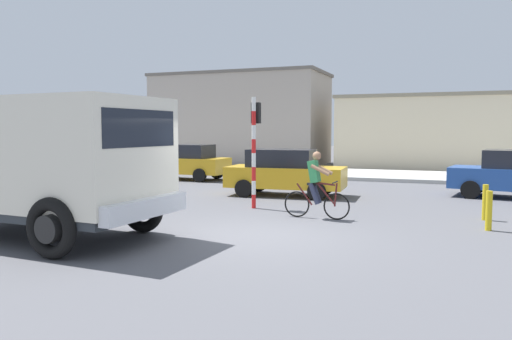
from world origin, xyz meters
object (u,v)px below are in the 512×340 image
(car_white_mid, at_px, (185,162))
(bollard_far, at_px, (485,202))
(bollard_near, at_px, (489,211))
(cyclist, at_px, (316,185))
(traffic_light_pole, at_px, (255,137))
(truck_foreground, at_px, (41,159))
(car_far_side, at_px, (285,172))

(car_white_mid, relative_size, bollard_far, 4.46)
(bollard_near, relative_size, bollard_far, 1.00)
(cyclist, height_order, bollard_far, cyclist)
(traffic_light_pole, distance_m, car_white_mid, 9.05)
(truck_foreground, distance_m, cyclist, 6.49)
(bollard_near, bearing_deg, bollard_far, 90.00)
(car_white_mid, xyz_separation_m, car_far_side, (5.99, -3.71, 0.00))
(truck_foreground, height_order, traffic_light_pole, traffic_light_pole)
(truck_foreground, xyz_separation_m, car_white_mid, (-3.35, 11.99, -0.85))
(truck_foreground, relative_size, cyclist, 3.20)
(traffic_light_pole, bearing_deg, car_far_side, 90.78)
(car_white_mid, height_order, bollard_far, car_white_mid)
(traffic_light_pole, height_order, car_far_side, traffic_light_pole)
(car_far_side, relative_size, bollard_near, 4.56)
(traffic_light_pole, relative_size, bollard_near, 3.56)
(car_far_side, relative_size, bollard_far, 4.56)
(bollard_near, bearing_deg, traffic_light_pole, 169.37)
(bollard_near, xyz_separation_m, bollard_far, (0.00, 1.40, 0.00))
(cyclist, bearing_deg, bollard_far, 18.08)
(traffic_light_pole, distance_m, car_far_side, 3.17)
(cyclist, relative_size, bollard_near, 1.92)
(traffic_light_pole, xyz_separation_m, bollard_near, (6.13, -1.15, -1.62))
(cyclist, relative_size, traffic_light_pole, 0.54)
(traffic_light_pole, bearing_deg, cyclist, -26.76)
(car_white_mid, relative_size, bollard_near, 4.46)
(car_white_mid, xyz_separation_m, bollard_far, (12.16, -6.38, -0.37))
(truck_foreground, height_order, car_far_side, truck_foreground)
(cyclist, height_order, car_far_side, cyclist)
(bollard_near, bearing_deg, cyclist, 178.74)
(cyclist, xyz_separation_m, bollard_near, (4.02, -0.09, -0.41))
(cyclist, distance_m, bollard_far, 4.25)
(car_far_side, distance_m, bollard_near, 7.39)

